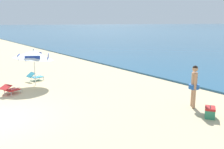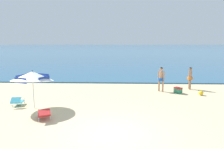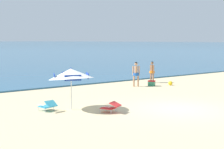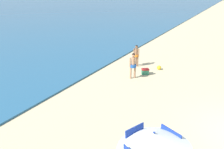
{
  "view_description": "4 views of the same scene",
  "coord_description": "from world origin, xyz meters",
  "px_view_note": "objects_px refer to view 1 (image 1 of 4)",
  "views": [
    {
      "loc": [
        9.26,
        -1.35,
        3.44
      ],
      "look_at": [
        0.63,
        4.75,
        1.21
      ],
      "focal_mm": 39.64,
      "sensor_mm": 36.0,
      "label": 1
    },
    {
      "loc": [
        0.29,
        -7.31,
        3.38
      ],
      "look_at": [
        -0.26,
        6.73,
        1.25
      ],
      "focal_mm": 32.6,
      "sensor_mm": 36.0,
      "label": 2
    },
    {
      "loc": [
        -11.49,
        -10.43,
        3.3
      ],
      "look_at": [
        -0.55,
        4.71,
        1.3
      ],
      "focal_mm": 51.58,
      "sensor_mm": 36.0,
      "label": 3
    },
    {
      "loc": [
        -9.11,
        1.43,
        5.77
      ],
      "look_at": [
        0.18,
        6.85,
        1.37
      ],
      "focal_mm": 34.77,
      "sensor_mm": 36.0,
      "label": 4
    }
  ],
  "objects_px": {
    "beach_umbrella_striped_main": "(34,55)",
    "lounge_chair_beside_umbrella": "(10,89)",
    "cooler_box": "(210,112)",
    "person_standing_beside": "(194,83)",
    "lounge_chair_under_umbrella": "(35,76)"
  },
  "relations": [
    {
      "from": "beach_umbrella_striped_main",
      "to": "lounge_chair_beside_umbrella",
      "type": "xyz_separation_m",
      "value": [
        1.14,
        -1.62,
        -1.44
      ]
    },
    {
      "from": "person_standing_beside",
      "to": "cooler_box",
      "type": "bearing_deg",
      "value": -22.62
    },
    {
      "from": "beach_umbrella_striped_main",
      "to": "lounge_chair_under_umbrella",
      "type": "height_order",
      "value": "beach_umbrella_striped_main"
    },
    {
      "from": "beach_umbrella_striped_main",
      "to": "lounge_chair_beside_umbrella",
      "type": "relative_size",
      "value": 2.34
    },
    {
      "from": "beach_umbrella_striped_main",
      "to": "lounge_chair_under_umbrella",
      "type": "xyz_separation_m",
      "value": [
        -1.07,
        0.33,
        -1.45
      ]
    },
    {
      "from": "lounge_chair_beside_umbrella",
      "to": "person_standing_beside",
      "type": "bearing_deg",
      "value": 42.16
    },
    {
      "from": "beach_umbrella_striped_main",
      "to": "cooler_box",
      "type": "distance_m",
      "value": 9.42
    },
    {
      "from": "lounge_chair_beside_umbrella",
      "to": "person_standing_beside",
      "type": "height_order",
      "value": "person_standing_beside"
    },
    {
      "from": "person_standing_beside",
      "to": "beach_umbrella_striped_main",
      "type": "bearing_deg",
      "value": -151.21
    },
    {
      "from": "beach_umbrella_striped_main",
      "to": "lounge_chair_beside_umbrella",
      "type": "bearing_deg",
      "value": -54.75
    },
    {
      "from": "person_standing_beside",
      "to": "cooler_box",
      "type": "relative_size",
      "value": 2.89
    },
    {
      "from": "lounge_chair_under_umbrella",
      "to": "person_standing_beside",
      "type": "bearing_deg",
      "value": 23.85
    },
    {
      "from": "cooler_box",
      "to": "beach_umbrella_striped_main",
      "type": "bearing_deg",
      "value": -156.92
    },
    {
      "from": "person_standing_beside",
      "to": "cooler_box",
      "type": "distance_m",
      "value": 1.44
    },
    {
      "from": "lounge_chair_under_umbrella",
      "to": "cooler_box",
      "type": "bearing_deg",
      "value": 19.0
    }
  ]
}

